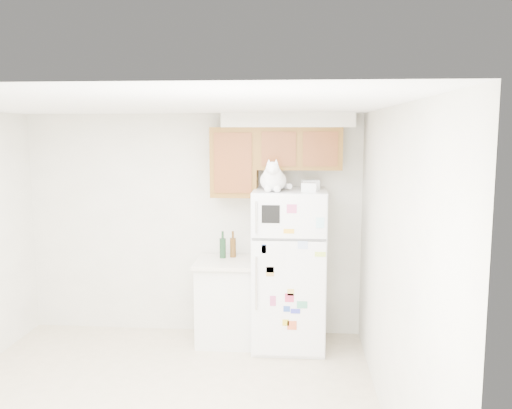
# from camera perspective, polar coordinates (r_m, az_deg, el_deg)

# --- Properties ---
(room_shell) EXTENTS (3.84, 4.04, 2.52)m
(room_shell) POSITION_cam_1_polar(r_m,az_deg,el_deg) (4.45, -9.45, -0.63)
(room_shell) COLOR silver
(room_shell) RESTS_ON ground_plane
(refrigerator) EXTENTS (0.76, 0.78, 1.70)m
(refrigerator) POSITION_cam_1_polar(r_m,az_deg,el_deg) (5.82, 3.50, -6.80)
(refrigerator) COLOR white
(refrigerator) RESTS_ON ground_plane
(base_counter) EXTENTS (0.64, 0.64, 0.92)m
(base_counter) POSITION_cam_1_polar(r_m,az_deg,el_deg) (6.05, -3.17, -10.06)
(base_counter) COLOR white
(base_counter) RESTS_ON ground_plane
(cat) EXTENTS (0.33, 0.48, 0.34)m
(cat) POSITION_cam_1_polar(r_m,az_deg,el_deg) (5.51, 1.83, 2.71)
(cat) COLOR white
(cat) RESTS_ON refrigerator
(storage_box_back) EXTENTS (0.20, 0.16, 0.10)m
(storage_box_back) POSITION_cam_1_polar(r_m,az_deg,el_deg) (5.73, 5.71, 2.09)
(storage_box_back) COLOR white
(storage_box_back) RESTS_ON refrigerator
(storage_box_front) EXTENTS (0.16, 0.12, 0.09)m
(storage_box_front) POSITION_cam_1_polar(r_m,az_deg,el_deg) (5.51, 5.60, 1.82)
(storage_box_front) COLOR white
(storage_box_front) RESTS_ON refrigerator
(bottle_green) EXTENTS (0.07, 0.07, 0.30)m
(bottle_green) POSITION_cam_1_polar(r_m,az_deg,el_deg) (5.99, -3.52, -4.23)
(bottle_green) COLOR #19381E
(bottle_green) RESTS_ON base_counter
(bottle_amber) EXTENTS (0.07, 0.07, 0.29)m
(bottle_amber) POSITION_cam_1_polar(r_m,az_deg,el_deg) (6.02, -2.44, -4.19)
(bottle_amber) COLOR #593814
(bottle_amber) RESTS_ON base_counter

